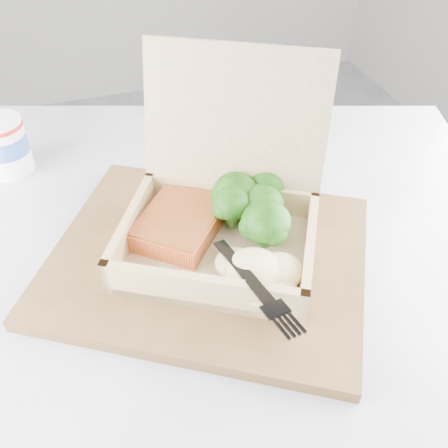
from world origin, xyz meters
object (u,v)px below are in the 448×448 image
object	(u,v)px
takeout_container	(224,202)
serving_tray	(208,258)
paper_cup	(5,144)
cafe_table	(206,363)

from	to	relation	value
takeout_container	serving_tray	bearing A→B (deg)	-107.48
paper_cup	takeout_container	bearing A→B (deg)	-44.60
serving_tray	takeout_container	size ratio (longest dim) A/B	1.23
cafe_table	paper_cup	xyz separation A→B (m)	(-0.21, 0.29, 0.23)
serving_tray	takeout_container	bearing A→B (deg)	43.39
serving_tray	paper_cup	distance (m)	0.36
serving_tray	paper_cup	world-z (taller)	paper_cup
cafe_table	takeout_container	distance (m)	0.26
takeout_container	paper_cup	bearing A→B (deg)	164.53
takeout_container	cafe_table	bearing A→B (deg)	-105.03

